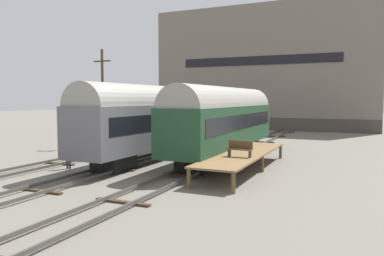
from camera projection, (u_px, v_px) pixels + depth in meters
ground_plane at (142, 162)px, 25.63m from camera, size 200.00×200.00×0.00m
track_left at (88, 156)px, 27.51m from camera, size 2.60×60.00×0.26m
track_middle at (142, 160)px, 25.62m from camera, size 2.60×60.00×0.26m
track_right at (205, 165)px, 23.72m from camera, size 2.60×60.00×0.26m
train_car_green at (225, 118)px, 27.00m from camera, size 2.96×15.95×5.20m
train_car_grey at (160, 116)px, 27.73m from camera, size 2.94×17.73×5.30m
station_platform at (244, 154)px, 22.57m from camera, size 2.54×11.44×1.08m
bench at (240, 148)px, 20.96m from camera, size 1.40×0.40×0.91m
person_worker at (68, 151)px, 23.11m from camera, size 0.32×0.32×1.83m
utility_pole at (103, 96)px, 33.85m from camera, size 1.80×0.24×8.77m
warehouse_building at (268, 70)px, 57.22m from camera, size 31.41×12.10×17.49m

